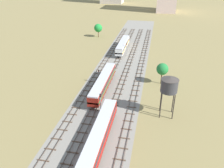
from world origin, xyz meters
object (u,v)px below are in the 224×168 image
at_px(signal_post_nearest, 100,102).
at_px(signal_post_near, 126,47).
at_px(diesel_railcar_left_mid, 123,45).
at_px(water_tower, 169,85).
at_px(passenger_coach_centre_left_nearest, 99,135).
at_px(passenger_coach_left_near, 103,82).
at_px(signal_post_mid, 99,74).

distance_m(signal_post_nearest, signal_post_near, 42.39).
xyz_separation_m(diesel_railcar_left_mid, signal_post_near, (2.28, -5.32, 0.81)).
relative_size(water_tower, signal_post_nearest, 1.68).
height_order(passenger_coach_centre_left_nearest, passenger_coach_left_near, same).
relative_size(passenger_coach_centre_left_nearest, passenger_coach_left_near, 1.00).
relative_size(passenger_coach_left_near, water_tower, 2.21).
relative_size(diesel_railcar_left_mid, signal_post_near, 3.82).
distance_m(diesel_railcar_left_mid, signal_post_mid, 31.53).
bearing_deg(signal_post_near, signal_post_nearest, -90.00).
bearing_deg(diesel_railcar_left_mid, signal_post_nearest, -87.27).
bearing_deg(diesel_railcar_left_mid, signal_post_near, -66.83).
distance_m(passenger_coach_centre_left_nearest, signal_post_nearest, 10.49).
distance_m(water_tower, signal_post_nearest, 16.19).
distance_m(passenger_coach_centre_left_nearest, signal_post_mid, 27.32).
bearing_deg(water_tower, signal_post_nearest, -168.28).
bearing_deg(water_tower, passenger_coach_centre_left_nearest, -134.24).
bearing_deg(passenger_coach_centre_left_nearest, diesel_railcar_left_mid, 94.50).
xyz_separation_m(passenger_coach_centre_left_nearest, signal_post_mid, (-6.83, 26.44, 0.34)).
bearing_deg(signal_post_mid, passenger_coach_centre_left_nearest, -75.51).
height_order(signal_post_nearest, signal_post_near, signal_post_nearest).
bearing_deg(signal_post_mid, passenger_coach_left_near, -61.31).
xyz_separation_m(passenger_coach_left_near, diesel_railcar_left_mid, (-0.00, 35.60, -0.02)).
bearing_deg(signal_post_near, passenger_coach_centre_left_nearest, -87.52).
bearing_deg(water_tower, signal_post_near, 111.29).
xyz_separation_m(signal_post_near, signal_post_mid, (-4.55, -26.12, -0.46)).
bearing_deg(signal_post_near, passenger_coach_left_near, -94.30).
bearing_deg(passenger_coach_left_near, water_tower, -26.97).
bearing_deg(passenger_coach_centre_left_nearest, signal_post_near, 92.48).
bearing_deg(signal_post_nearest, signal_post_mid, 105.64).
xyz_separation_m(passenger_coach_centre_left_nearest, diesel_railcar_left_mid, (-4.55, 57.89, -0.02)).
bearing_deg(water_tower, passenger_coach_left_near, 153.03).
relative_size(diesel_railcar_left_mid, water_tower, 2.06).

